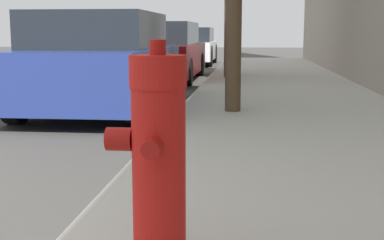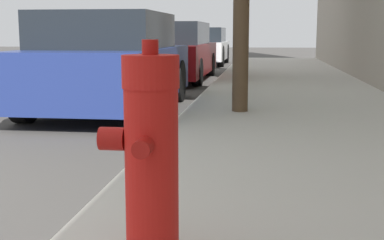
# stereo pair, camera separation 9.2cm
# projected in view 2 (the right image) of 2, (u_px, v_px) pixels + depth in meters

# --- Properties ---
(fire_hydrant) EXTENTS (0.41, 0.42, 0.98)m
(fire_hydrant) POSITION_uv_depth(u_px,v_px,m) (151.00, 164.00, 2.32)
(fire_hydrant) COLOR #A91511
(fire_hydrant) RESTS_ON sidewalk_slab
(parked_car_near) EXTENTS (1.79, 3.84, 1.42)m
(parked_car_near) POSITION_uv_depth(u_px,v_px,m) (110.00, 64.00, 7.75)
(parked_car_near) COLOR navy
(parked_car_near) RESTS_ON ground_plane
(parked_car_mid) EXTENTS (1.84, 4.56, 1.38)m
(parked_car_mid) POSITION_uv_depth(u_px,v_px,m) (171.00, 52.00, 12.91)
(parked_car_mid) COLOR maroon
(parked_car_mid) RESTS_ON ground_plane
(parked_car_far) EXTENTS (1.79, 3.86, 1.32)m
(parked_car_far) POSITION_uv_depth(u_px,v_px,m) (201.00, 47.00, 19.15)
(parked_car_far) COLOR silver
(parked_car_far) RESTS_ON ground_plane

